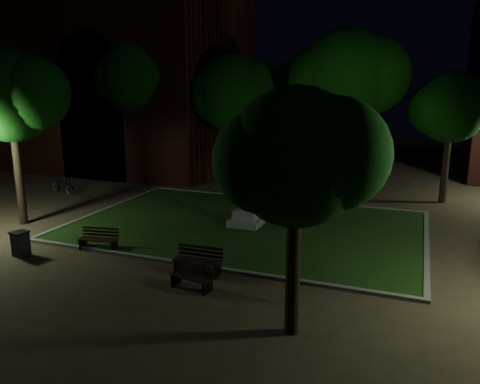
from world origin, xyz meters
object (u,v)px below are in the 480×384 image
object	(u,v)px
bench_near_right	(193,277)
bench_far_side	(349,191)
bicycle	(63,185)
monument	(246,206)
bench_near_left	(198,261)
bench_west_near	(99,239)
trash_bin	(21,243)

from	to	relation	value
bench_near_right	bench_far_side	bearing A→B (deg)	88.69
bench_far_side	bicycle	bearing A→B (deg)	3.31
monument	bench_far_side	distance (m)	7.87
bench_near_left	bench_west_near	size ratio (longest dim) A/B	1.06
bench_west_near	bicycle	xyz separation A→B (m)	(-7.89, 6.96, 0.11)
bench_near_left	bench_west_near	distance (m)	4.71
monument	trash_bin	size ratio (longest dim) A/B	3.37
monument	bench_near_left	size ratio (longest dim) A/B	1.90
bench_west_near	bench_far_side	world-z (taller)	bench_far_side
bench_far_side	monument	bearing A→B (deg)	49.45
bench_west_near	monument	bearing A→B (deg)	37.27
bench_near_right	trash_bin	world-z (taller)	trash_bin
trash_bin	monument	bearing A→B (deg)	44.17
bench_near_left	bicycle	distance (m)	14.70
bench_near_right	bench_far_side	xyz separation A→B (m)	(2.86, 13.72, 0.06)
bench_west_near	trash_bin	bearing A→B (deg)	-155.01
bench_far_side	bicycle	world-z (taller)	bicycle
bench_near_left	monument	bearing A→B (deg)	91.39
monument	bench_west_near	size ratio (longest dim) A/B	2.02
bench_west_near	bench_far_side	distance (m)	14.22
monument	bench_near_left	bearing A→B (deg)	-86.89
monument	bench_far_side	size ratio (longest dim) A/B	1.83
bench_near_right	bench_west_near	xyz separation A→B (m)	(-5.02, 1.88, 0.03)
bench_near_left	bench_west_near	xyz separation A→B (m)	(-4.65, 0.71, -0.04)
bicycle	bench_west_near	bearing A→B (deg)	-119.45
bench_west_near	bench_near_right	bearing A→B (deg)	-31.17
bench_near_right	trash_bin	distance (m)	7.31
bench_west_near	bicycle	world-z (taller)	bicycle
bench_near_left	trash_bin	bearing A→B (deg)	-174.14
bench_near_left	bench_far_side	size ratio (longest dim) A/B	0.96
bench_west_near	bench_far_side	bearing A→B (deg)	45.74
bicycle	monument	bearing A→B (deg)	-87.98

